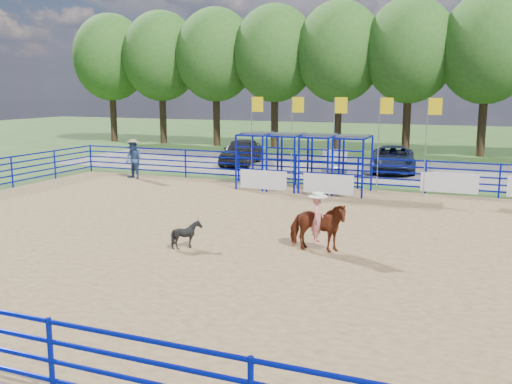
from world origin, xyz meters
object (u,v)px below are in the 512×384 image
horse_and_rider (317,223)px  car_c (393,159)px  spectator_cowboy (133,159)px  car_b (335,160)px  car_a (241,151)px  calf (187,234)px

horse_and_rider → car_c: bearing=91.7°
horse_and_rider → car_c: (-0.51, 16.87, -0.14)m
spectator_cowboy → car_b: (8.93, 6.41, -0.37)m
horse_and_rider → car_a: (-9.57, 16.52, -0.06)m
calf → car_c: (3.08, 17.97, 0.29)m
calf → car_c: size_ratio=0.16×
horse_and_rider → calf: size_ratio=2.93×
spectator_cowboy → car_a: bearing=68.7°
calf → car_a: size_ratio=0.18×
car_b → car_c: size_ratio=0.75×
car_c → calf: bearing=-108.6°
horse_and_rider → car_c: horse_and_rider is taller
calf → car_b: car_b is taller
calf → spectator_cowboy: bearing=37.8°
car_c → car_a: bearing=173.4°
spectator_cowboy → car_c: spectator_cowboy is taller
horse_and_rider → calf: (-3.59, -1.09, -0.43)m
spectator_cowboy → car_c: size_ratio=0.39×
spectator_cowboy → car_a: 7.80m
calf → car_b: (0.13, 16.75, 0.22)m
horse_and_rider → car_a: 19.09m
car_b → horse_and_rider: bearing=89.9°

